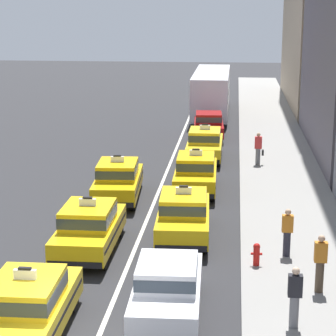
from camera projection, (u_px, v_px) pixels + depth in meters
name	position (u px, v px, depth m)	size (l,w,h in m)	color
lane_stripe_left_right	(170.00, 165.00, 34.80)	(0.14, 80.00, 0.01)	silver
sidewalk_curb	(286.00, 193.00, 29.41)	(4.00, 90.00, 0.15)	gray
taxi_left_nearest	(28.00, 306.00, 16.69)	(1.89, 4.59, 1.96)	black
taxi_left_second	(89.00, 227.00, 22.55)	(1.85, 4.57, 1.96)	black
taxi_left_third	(118.00, 179.00, 28.57)	(2.08, 4.66, 1.96)	black
sedan_right_nearest	(167.00, 286.00, 17.93)	(1.88, 4.35, 1.58)	black
taxi_right_second	(184.00, 214.00, 23.90)	(1.98, 4.62, 1.96)	black
taxi_right_third	(196.00, 172.00, 29.77)	(1.90, 4.59, 1.96)	black
taxi_right_fourth	(205.00, 144.00, 35.68)	(1.82, 4.56, 1.96)	black
sedan_right_fifth	(209.00, 124.00, 41.44)	(1.99, 4.39, 1.58)	black
bus_right_sixth	(212.00, 91.00, 49.47)	(2.57, 11.21, 3.22)	black
pedestrian_near_crosswalk	(320.00, 263.00, 19.07)	(0.36, 0.24, 1.71)	#473828
pedestrian_mid_block	(258.00, 149.00, 34.05)	(0.47, 0.24, 1.65)	slate
pedestrian_by_storefront	(295.00, 297.00, 17.01)	(0.36, 0.24, 1.63)	slate
pedestrian_trailing	(287.00, 232.00, 21.80)	(0.36, 0.24, 1.60)	#23232D
fire_hydrant	(257.00, 253.00, 21.11)	(0.36, 0.22, 0.73)	red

